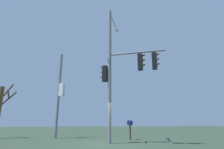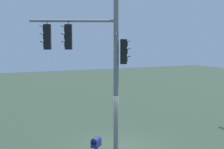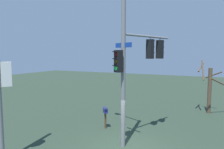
{
  "view_description": "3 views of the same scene",
  "coord_description": "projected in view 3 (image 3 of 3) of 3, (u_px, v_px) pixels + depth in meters",
  "views": [
    {
      "loc": [
        11.11,
        -1.56,
        1.32
      ],
      "look_at": [
        -0.63,
        0.49,
        4.5
      ],
      "focal_mm": 28.28,
      "sensor_mm": 36.0,
      "label": 1
    },
    {
      "loc": [
        -12.78,
        6.84,
        4.89
      ],
      "look_at": [
        -0.55,
        0.58,
        3.5
      ],
      "focal_mm": 50.65,
      "sensor_mm": 36.0,
      "label": 2
    },
    {
      "loc": [
        3.52,
        -9.05,
        4.79
      ],
      "look_at": [
        -0.83,
        -0.05,
        3.82
      ],
      "focal_mm": 31.98,
      "sensor_mm": 36.0,
      "label": 3
    }
  ],
  "objects": [
    {
      "name": "bare_tree_across_street",
      "position": [
        210.0,
        88.0,
        16.36
      ],
      "size": [
        2.38,
        2.35,
        4.38
      ],
      "color": "brown",
      "rests_on": "ground"
    },
    {
      "name": "main_signal_pole_assembly",
      "position": [
        131.0,
        49.0,
        10.56
      ],
      "size": [
        4.1,
        4.1,
        9.39
      ],
      "rotation": [
        0.0,
        0.0,
        1.15
      ],
      "color": "slate",
      "rests_on": "ground"
    },
    {
      "name": "mailbox",
      "position": [
        105.0,
        112.0,
        12.99
      ],
      "size": [
        0.47,
        0.49,
        1.41
      ],
      "rotation": [
        0.0,
        0.0,
        0.71
      ],
      "color": "#4C3823",
      "rests_on": "ground"
    },
    {
      "name": "secondary_pole_assembly",
      "position": [
        0.0,
        80.0,
        8.65
      ],
      "size": [
        0.54,
        0.64,
        7.26
      ],
      "rotation": [
        0.0,
        0.0,
        1.0
      ],
      "color": "slate",
      "rests_on": "ground"
    }
  ]
}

